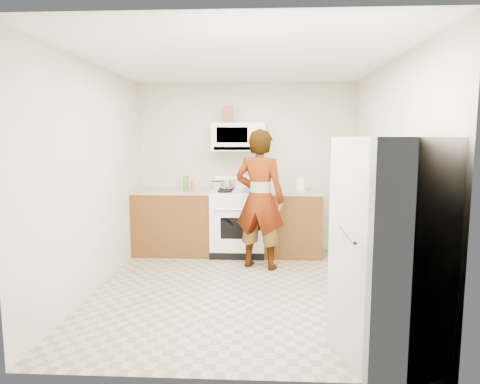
# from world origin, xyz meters

# --- Properties ---
(floor) EXTENTS (3.60, 3.60, 0.00)m
(floor) POSITION_xyz_m (0.00, 0.00, 0.00)
(floor) COLOR gray
(floor) RESTS_ON ground
(back_wall) EXTENTS (3.20, 0.02, 2.50)m
(back_wall) POSITION_xyz_m (0.00, 1.79, 1.25)
(back_wall) COLOR beige
(back_wall) RESTS_ON floor
(right_wall) EXTENTS (0.02, 3.60, 2.50)m
(right_wall) POSITION_xyz_m (1.59, 0.00, 1.25)
(right_wall) COLOR beige
(right_wall) RESTS_ON floor
(cabinet_left) EXTENTS (1.12, 0.62, 0.90)m
(cabinet_left) POSITION_xyz_m (-1.04, 1.49, 0.45)
(cabinet_left) COLOR brown
(cabinet_left) RESTS_ON floor
(counter_left) EXTENTS (1.14, 0.64, 0.03)m
(counter_left) POSITION_xyz_m (-1.04, 1.49, 0.92)
(counter_left) COLOR tan
(counter_left) RESTS_ON cabinet_left
(cabinet_right) EXTENTS (0.80, 0.62, 0.90)m
(cabinet_right) POSITION_xyz_m (0.68, 1.49, 0.45)
(cabinet_right) COLOR brown
(cabinet_right) RESTS_ON floor
(counter_right) EXTENTS (0.82, 0.64, 0.03)m
(counter_right) POSITION_xyz_m (0.68, 1.49, 0.92)
(counter_right) COLOR tan
(counter_right) RESTS_ON cabinet_right
(gas_range) EXTENTS (0.76, 0.65, 1.13)m
(gas_range) POSITION_xyz_m (-0.10, 1.48, 0.49)
(gas_range) COLOR white
(gas_range) RESTS_ON floor
(microwave) EXTENTS (0.76, 0.38, 0.40)m
(microwave) POSITION_xyz_m (-0.10, 1.61, 1.70)
(microwave) COLOR white
(microwave) RESTS_ON back_wall
(person) EXTENTS (0.76, 0.62, 1.80)m
(person) POSITION_xyz_m (0.22, 0.84, 0.90)
(person) COLOR tan
(person) RESTS_ON floor
(fridge) EXTENTS (0.85, 0.85, 1.70)m
(fridge) POSITION_xyz_m (1.22, -1.45, 0.85)
(fridge) COLOR #B8B7B3
(fridge) RESTS_ON floor
(kettle) EXTENTS (0.15, 0.15, 0.16)m
(kettle) POSITION_xyz_m (0.81, 1.62, 1.01)
(kettle) COLOR white
(kettle) RESTS_ON counter_right
(jug) EXTENTS (0.15, 0.15, 0.24)m
(jug) POSITION_xyz_m (-0.25, 1.62, 2.02)
(jug) COLOR brown
(jug) RESTS_ON microwave
(saucepan) EXTENTS (0.23, 0.23, 0.12)m
(saucepan) POSITION_xyz_m (-0.26, 1.62, 1.01)
(saucepan) COLOR silver
(saucepan) RESTS_ON gas_range
(tray) EXTENTS (0.29, 0.23, 0.05)m
(tray) POSITION_xyz_m (0.02, 1.32, 0.96)
(tray) COLOR white
(tray) RESTS_ON gas_range
(bottle_spray) EXTENTS (0.08, 0.08, 0.22)m
(bottle_spray) POSITION_xyz_m (-0.83, 1.38, 1.04)
(bottle_spray) COLOR red
(bottle_spray) RESTS_ON counter_left
(bottle_hot_sauce) EXTENTS (0.05, 0.05, 0.14)m
(bottle_hot_sauce) POSITION_xyz_m (-0.75, 1.41, 1.01)
(bottle_hot_sauce) COLOR #D06317
(bottle_hot_sauce) RESTS_ON counter_left
(bottle_green_cap) EXTENTS (0.08, 0.08, 0.21)m
(bottle_green_cap) POSITION_xyz_m (-0.83, 1.32, 1.04)
(bottle_green_cap) COLOR green
(bottle_green_cap) RESTS_ON counter_left
(pot_lid) EXTENTS (0.27, 0.27, 0.01)m
(pot_lid) POSITION_xyz_m (-0.71, 1.31, 0.94)
(pot_lid) COLOR white
(pot_lid) RESTS_ON counter_left
(broom) EXTENTS (0.21, 0.18, 1.17)m
(broom) POSITION_xyz_m (1.52, 0.65, 0.59)
(broom) COLOR white
(broom) RESTS_ON floor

